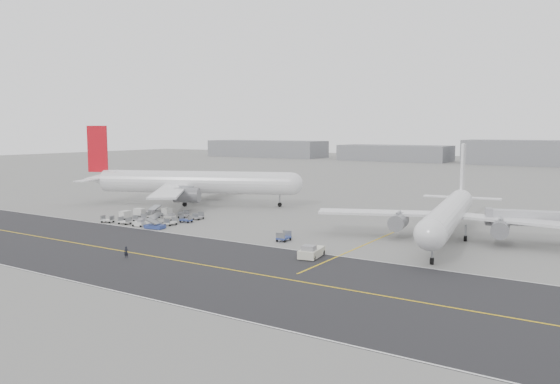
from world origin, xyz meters
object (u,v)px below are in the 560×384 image
Objects in this scene: airliner_b at (449,213)px; pushback_tug at (311,252)px; ground_crew_a at (126,252)px; jet_bridge at (532,220)px; airliner_a at (190,182)px.

airliner_b reaches higher than pushback_tug.
airliner_b is 26.79× the size of ground_crew_a.
jet_bridge reaches higher than ground_crew_a.
airliner_b is at bearing -121.32° from airliner_a.
airliner_a is 61.10m from ground_crew_a.
jet_bridge is 8.63× the size of ground_crew_a.
airliner_a is at bearing 138.64° from pushback_tug.
airliner_a is at bearing 162.94° from airliner_b.
pushback_tug is at bearing -144.91° from airliner_a.
airliner_a reaches higher than pushback_tug.
ground_crew_a is (32.73, -51.35, -5.10)m from airliner_a.
ground_crew_a is at bearing -170.24° from airliner_a.
jet_bridge is at bearing 38.83° from pushback_tug.
jet_bridge is at bearing 13.72° from airliner_b.
airliner_b is 13.89m from jet_bridge.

